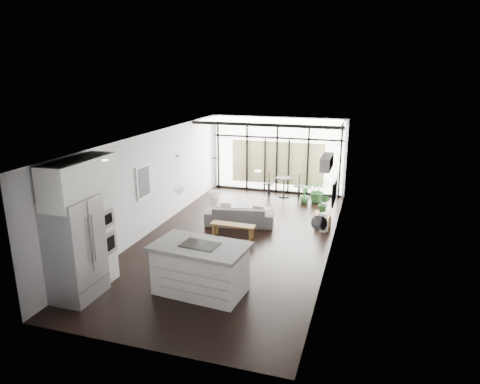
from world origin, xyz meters
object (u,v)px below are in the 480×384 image
Objects in this scene: island at (200,269)px; sofa at (240,212)px; fridge at (74,249)px; pouf at (264,215)px; tv at (335,191)px; milk_can at (324,222)px; console_bench at (233,231)px.

sofa is (-0.42, 4.05, -0.13)m from island.
pouf is at bearing 65.70° from fridge.
tv is at bearing 167.85° from sofa.
milk_can is (2.44, 0.23, -0.13)m from sofa.
island reaches higher than milk_can.
sofa is 4.44× the size of pouf.
fridge is at bearing -133.49° from tv.
pouf is 1.87m from milk_can.
island is 4.64m from tv.
pouf is at bearing 93.08° from island.
island is 3.03m from console_bench.
milk_can is at bearing 70.04° from island.
fridge is (-2.30, -0.90, 0.52)m from island.
pouf is at bearing 162.62° from tv.
fridge reaches higher than tv.
console_bench is (0.13, -1.05, -0.19)m from sofa.
milk_can is at bearing 50.07° from fridge.
pouf is 0.86× the size of milk_can.
island is at bearing 21.27° from fridge.
milk_can is at bearing 175.17° from sofa.
tv is at bearing 65.22° from island.
pouf is 2.48m from tv.
sofa is at bearing 98.77° from console_bench.
island reaches higher than sofa.
tv is (2.58, 0.95, 1.10)m from console_bench.
tv is at bearing 46.51° from fridge.
fridge is 1.68× the size of console_bench.
console_bench is at bearing -159.79° from tv.
fridge is 3.94× the size of milk_can.
island is 4.25× the size of pouf.
milk_can is at bearing 30.40° from console_bench.
console_bench is 2.97m from tv.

